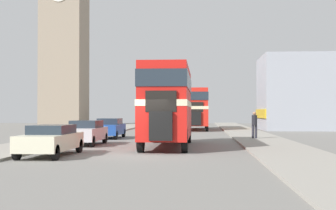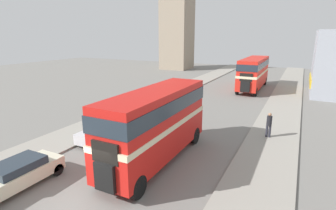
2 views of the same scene
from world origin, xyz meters
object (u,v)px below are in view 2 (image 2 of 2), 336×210
at_px(car_parked_mid, 105,130).
at_px(car_parked_far, 154,107).
at_px(bus_distant, 254,71).
at_px(car_parked_near, 16,175).
at_px(double_decker_bus, 156,120).
at_px(pedestrian_walking, 269,123).

bearing_deg(car_parked_mid, car_parked_far, 89.90).
bearing_deg(bus_distant, car_parked_far, -109.94).
bearing_deg(car_parked_far, car_parked_near, -89.45).
bearing_deg(car_parked_near, double_decker_bus, 49.98).
xyz_separation_m(double_decker_bus, car_parked_mid, (-4.89, 1.17, -1.83)).
bearing_deg(pedestrian_walking, car_parked_near, -129.43).
bearing_deg(double_decker_bus, pedestrian_walking, 51.07).
xyz_separation_m(double_decker_bus, pedestrian_walking, (5.49, 6.80, -1.43)).
distance_m(double_decker_bus, car_parked_far, 9.67).
relative_size(car_parked_mid, pedestrian_walking, 2.33).
distance_m(bus_distant, pedestrian_walking, 18.81).
relative_size(car_parked_near, pedestrian_walking, 2.48).
height_order(bus_distant, car_parked_far, bus_distant).
relative_size(double_decker_bus, pedestrian_walking, 5.10).
bearing_deg(bus_distant, pedestrian_walking, -76.97).
height_order(car_parked_near, car_parked_mid, car_parked_mid).
xyz_separation_m(bus_distant, car_parked_far, (-6.14, -16.93, -1.82)).
xyz_separation_m(double_decker_bus, bus_distant, (1.26, 25.07, 0.00)).
bearing_deg(car_parked_mid, car_parked_near, -88.79).
bearing_deg(bus_distant, car_parked_near, -101.07).
height_order(car_parked_mid, pedestrian_walking, pedestrian_walking).
relative_size(double_decker_bus, bus_distant, 0.85).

